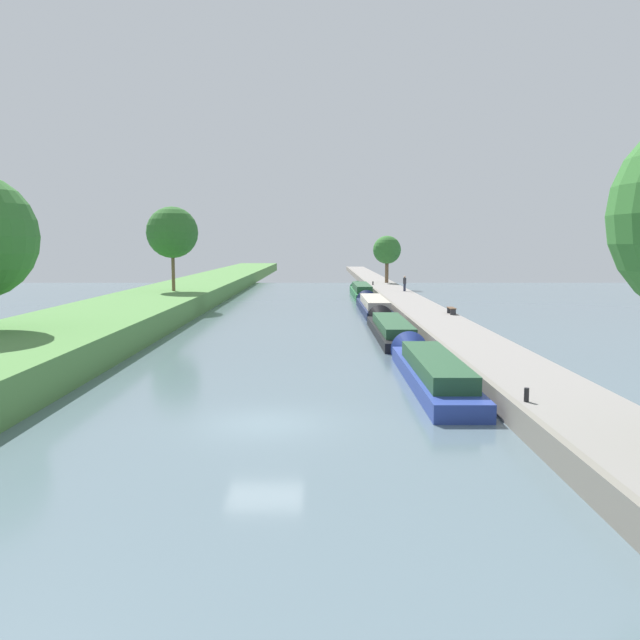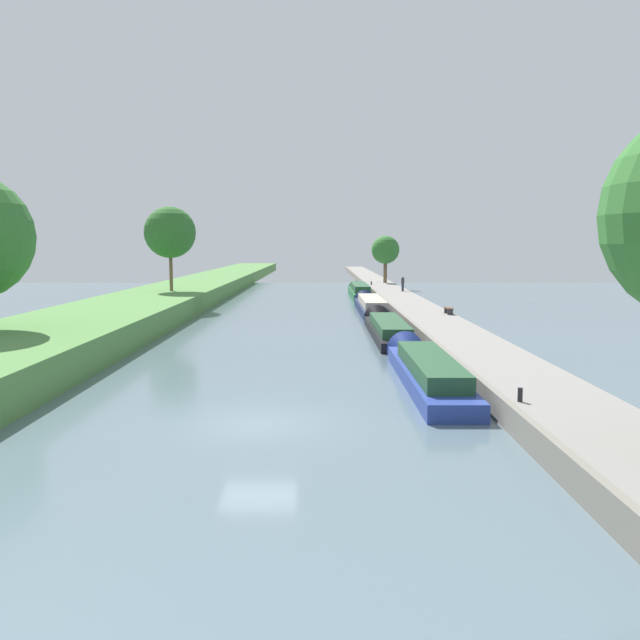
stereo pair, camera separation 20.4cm
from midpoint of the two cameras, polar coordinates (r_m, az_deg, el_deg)
name	(u,v)px [view 2 (the right image)]	position (r m, az deg, el deg)	size (l,w,h in m)	color
ground_plane	(259,424)	(21.77, -5.03, -8.98)	(160.00, 160.00, 0.00)	slate
right_towpath	(564,411)	(23.02, 20.69, -7.44)	(3.68, 260.00, 0.84)	gray
stone_quay	(504,411)	(22.41, 15.94, -7.59)	(0.25, 260.00, 0.89)	gray
narrowboat_blue	(426,369)	(28.55, 9.39, -4.21)	(2.04, 13.47, 1.95)	#283D93
narrowboat_black	(387,327)	(42.91, 6.02, -0.65)	(2.13, 14.67, 2.03)	black
narrowboat_navy	(371,305)	(57.73, 4.58, 1.29)	(2.15, 15.76, 2.04)	#141E42
narrowboat_green	(360,291)	(74.74, 3.59, 2.55)	(2.00, 15.71, 2.06)	#1E6033
tree_rightbank_midnear	(386,250)	(86.93, 5.87, 6.08)	(3.68, 3.68, 6.18)	brown
tree_leftbank_upstream	(171,232)	(61.39, -12.75, 7.44)	(4.66, 4.66, 7.65)	brown
person_walking	(404,283)	(71.24, 7.38, 3.20)	(0.34, 0.34, 1.66)	#282D42
mooring_bollard_near	(521,395)	(22.00, 17.36, -6.24)	(0.16, 0.16, 0.45)	black
mooring_bollard_far	(372,283)	(81.95, 4.64, 3.21)	(0.16, 0.16, 0.45)	black
park_bench	(450,309)	(48.31, 11.33, 0.92)	(0.44, 1.50, 0.47)	#333338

